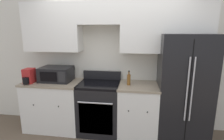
% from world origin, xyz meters
% --- Properties ---
extents(wall_back, '(8.00, 0.39, 2.60)m').
position_xyz_m(wall_back, '(0.01, 0.58, 1.54)').
color(wall_back, silver).
rests_on(wall_back, ground_plane).
extents(lower_cabinets_left, '(1.05, 0.64, 0.93)m').
position_xyz_m(lower_cabinets_left, '(-1.11, 0.31, 0.47)').
color(lower_cabinets_left, white).
rests_on(lower_cabinets_left, ground_plane).
extents(lower_cabinets_right, '(0.69, 0.64, 0.93)m').
position_xyz_m(lower_cabinets_right, '(0.46, 0.31, 0.47)').
color(lower_cabinets_right, white).
rests_on(lower_cabinets_right, ground_plane).
extents(oven_range, '(0.73, 0.65, 1.09)m').
position_xyz_m(oven_range, '(-0.23, 0.31, 0.47)').
color(oven_range, black).
rests_on(oven_range, ground_plane).
extents(refrigerator, '(0.83, 0.72, 1.80)m').
position_xyz_m(refrigerator, '(1.21, 0.34, 0.90)').
color(refrigerator, black).
rests_on(refrigerator, ground_plane).
extents(microwave, '(0.56, 0.42, 0.26)m').
position_xyz_m(microwave, '(-1.05, 0.36, 1.06)').
color(microwave, black).
rests_on(microwave, lower_cabinets_left).
extents(bottle, '(0.06, 0.06, 0.25)m').
position_xyz_m(bottle, '(0.29, 0.28, 1.03)').
color(bottle, brown).
rests_on(bottle, lower_cabinets_right).
extents(paper_towel_holder, '(0.16, 0.25, 0.26)m').
position_xyz_m(paper_towel_holder, '(-1.47, 0.15, 1.05)').
color(paper_towel_holder, '#B22323').
rests_on(paper_towel_holder, lower_cabinets_left).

